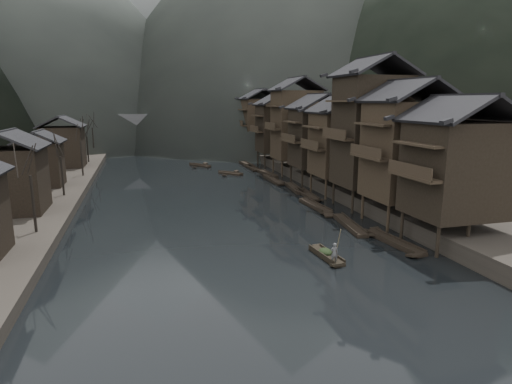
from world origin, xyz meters
name	(u,v)px	position (x,y,z in m)	size (l,w,h in m)	color
water	(232,233)	(0.00, 0.00, 0.00)	(300.00, 300.00, 0.00)	black
right_bank	(360,157)	(35.00, 40.00, 0.90)	(40.00, 200.00, 1.80)	#2D2823
stilt_houses	(322,123)	(17.28, 19.46, 9.04)	(9.00, 67.60, 17.10)	black
left_houses	(33,154)	(-20.50, 20.12, 5.66)	(8.10, 53.20, 8.73)	black
bare_trees	(74,140)	(-17.00, 29.63, 6.55)	(3.99, 71.95, 7.97)	black
moored_sampans	(289,187)	(12.02, 18.08, 0.20)	(3.24, 55.90, 0.47)	black
midriver_boats	(213,169)	(4.62, 37.61, 0.20)	(7.49, 15.18, 0.44)	black
stone_bridge	(172,129)	(0.00, 72.00, 5.11)	(40.00, 6.00, 9.00)	#4C4C4F
hero_sampan	(326,255)	(5.81, -8.18, 0.20)	(1.29, 4.73, 0.43)	black
cargo_heap	(325,248)	(5.83, -7.97, 0.74)	(1.03, 1.35, 0.62)	black
boatman	(334,250)	(5.69, -9.82, 1.21)	(0.57, 0.37, 1.56)	#5B5B5E
bamboo_pole	(338,215)	(5.89, -9.82, 3.85)	(0.06, 0.06, 4.45)	#8C7A51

